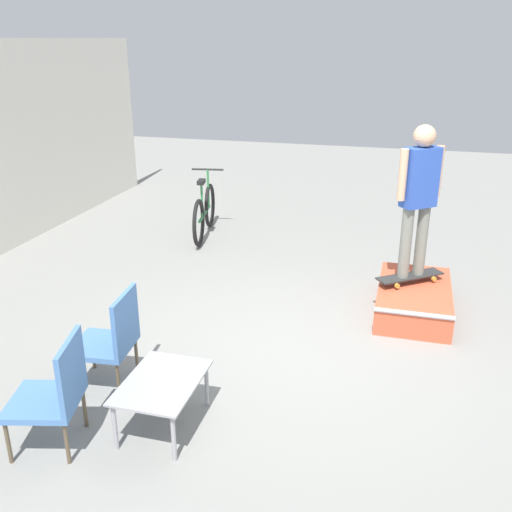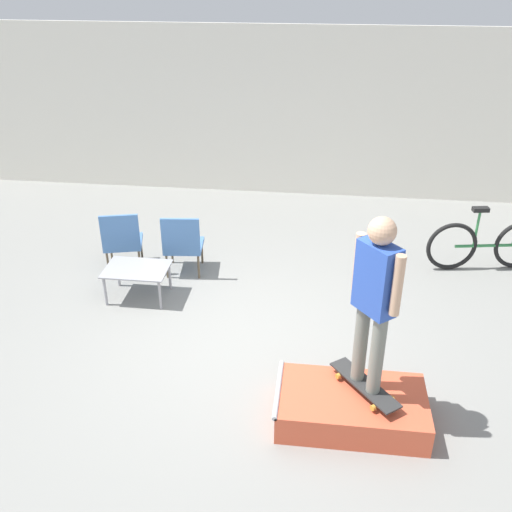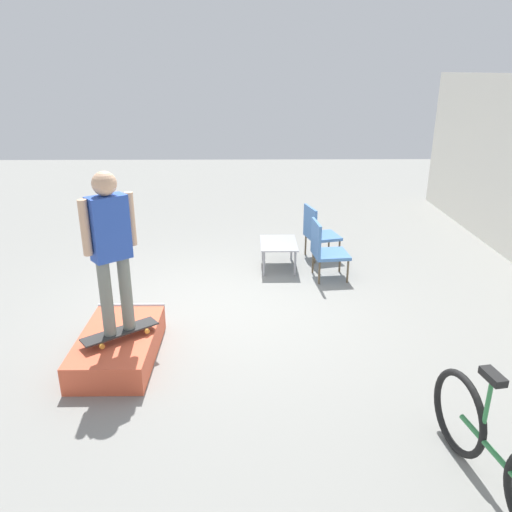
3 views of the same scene
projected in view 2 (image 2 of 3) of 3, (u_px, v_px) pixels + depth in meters
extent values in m
plane|color=gray|center=(241.00, 342.00, 6.69)|extent=(24.00, 24.00, 0.00)
cube|color=white|center=(279.00, 113.00, 10.20)|extent=(12.00, 0.06, 3.00)
cube|color=#DB5638|center=(351.00, 407.00, 5.51)|extent=(1.42, 0.82, 0.31)
cylinder|color=#B7B7BC|center=(278.00, 389.00, 5.51)|extent=(0.05, 0.82, 0.05)
cube|color=#2D2D2D|center=(365.00, 384.00, 5.44)|extent=(0.67, 0.78, 0.02)
cylinder|color=gold|center=(392.00, 399.00, 5.31)|extent=(0.06, 0.06, 0.05)
cylinder|color=gold|center=(373.00, 408.00, 5.21)|extent=(0.06, 0.06, 0.05)
cylinder|color=gold|center=(356.00, 368.00, 5.70)|extent=(0.06, 0.06, 0.05)
cylinder|color=gold|center=(338.00, 376.00, 5.60)|extent=(0.06, 0.06, 0.05)
cylinder|color=gray|center=(361.00, 342.00, 5.32)|extent=(0.13, 0.13, 0.83)
cylinder|color=gray|center=(377.00, 355.00, 5.16)|extent=(0.13, 0.13, 0.83)
cube|color=#2D51B7|center=(377.00, 278.00, 4.89)|extent=(0.39, 0.42, 0.66)
cylinder|color=#D8A884|center=(359.00, 262.00, 5.04)|extent=(0.09, 0.09, 0.56)
cylinder|color=#D8A884|center=(397.00, 286.00, 4.69)|extent=(0.09, 0.09, 0.56)
sphere|color=#D8A884|center=(382.00, 231.00, 4.68)|extent=(0.24, 0.24, 0.24)
cube|color=#9E9EA3|center=(137.00, 269.00, 7.37)|extent=(0.82, 0.59, 0.02)
cylinder|color=#9E9EA3|center=(105.00, 291.00, 7.30)|extent=(0.04, 0.04, 0.41)
cylinder|color=#9E9EA3|center=(160.00, 295.00, 7.22)|extent=(0.04, 0.04, 0.41)
cylinder|color=#9E9EA3|center=(118.00, 272.00, 7.73)|extent=(0.04, 0.04, 0.41)
cylinder|color=#9E9EA3|center=(170.00, 276.00, 7.65)|extent=(0.04, 0.04, 0.41)
cylinder|color=brown|center=(141.00, 248.00, 8.43)|extent=(0.03, 0.03, 0.37)
cylinder|color=brown|center=(111.00, 249.00, 8.38)|extent=(0.03, 0.03, 0.37)
cylinder|color=brown|center=(140.00, 262.00, 8.05)|extent=(0.03, 0.03, 0.37)
cylinder|color=brown|center=(108.00, 264.00, 8.00)|extent=(0.03, 0.03, 0.37)
cube|color=#4C7AB7|center=(123.00, 242.00, 8.12)|extent=(0.63, 0.63, 0.05)
cube|color=#4C7AB7|center=(120.00, 232.00, 7.78)|extent=(0.51, 0.17, 0.50)
cylinder|color=brown|center=(202.00, 252.00, 8.31)|extent=(0.03, 0.03, 0.37)
cylinder|color=brown|center=(172.00, 252.00, 8.32)|extent=(0.03, 0.03, 0.37)
cylinder|color=brown|center=(199.00, 267.00, 7.92)|extent=(0.03, 0.03, 0.37)
cylinder|color=brown|center=(167.00, 266.00, 7.93)|extent=(0.03, 0.03, 0.37)
cube|color=#4C7AB7|center=(184.00, 246.00, 8.02)|extent=(0.57, 0.57, 0.05)
cube|color=#4C7AB7|center=(180.00, 236.00, 7.68)|extent=(0.52, 0.09, 0.50)
torus|color=black|center=(452.00, 246.00, 8.07)|extent=(0.73, 0.18, 0.73)
cylinder|color=#338447|center=(486.00, 246.00, 8.09)|extent=(0.88, 0.19, 0.04)
cylinder|color=#338447|center=(477.00, 229.00, 7.96)|extent=(0.04, 0.04, 0.53)
cube|color=black|center=(481.00, 209.00, 7.82)|extent=(0.23, 0.14, 0.06)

